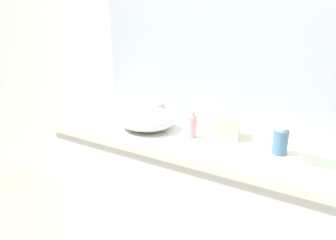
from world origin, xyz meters
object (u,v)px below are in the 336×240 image
at_px(sink_basin, 146,119).
at_px(folded_hand_towel, 332,158).
at_px(soap_dispenser, 193,126).
at_px(lotion_bottle, 280,141).
at_px(tissue_box, 227,125).

bearing_deg(sink_basin, folded_hand_towel, 2.74).
bearing_deg(folded_hand_towel, sink_basin, -177.26).
bearing_deg(soap_dispenser, folded_hand_towel, 2.52).
bearing_deg(folded_hand_towel, soap_dispenser, -177.48).
bearing_deg(folded_hand_towel, lotion_bottle, -176.88).
height_order(tissue_box, folded_hand_towel, tissue_box).
bearing_deg(soap_dispenser, tissue_box, 32.14).
xyz_separation_m(tissue_box, folded_hand_towel, (0.52, -0.07, -0.04)).
bearing_deg(soap_dispenser, lotion_bottle, 2.23).
height_order(lotion_bottle, folded_hand_towel, lotion_bottle).
xyz_separation_m(sink_basin, folded_hand_towel, (0.99, 0.05, -0.04)).
xyz_separation_m(lotion_bottle, folded_hand_towel, (0.22, 0.01, -0.04)).
bearing_deg(tissue_box, soap_dispenser, -147.86).
distance_m(soap_dispenser, lotion_bottle, 0.46).
relative_size(tissue_box, folded_hand_towel, 0.73).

